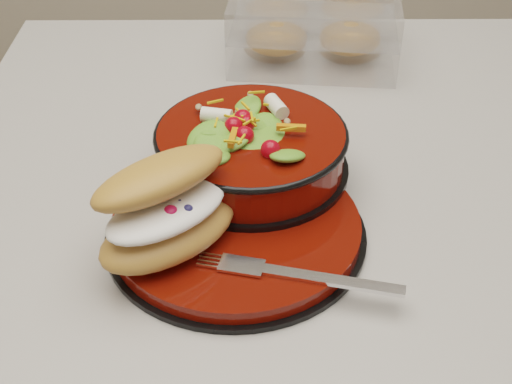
{
  "coord_description": "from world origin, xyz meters",
  "views": [
    {
      "loc": [
        -0.27,
        -0.69,
        1.37
      ],
      "look_at": [
        -0.26,
        -0.13,
        0.94
      ],
      "focal_mm": 50.0,
      "sensor_mm": 36.0,
      "label": 1
    }
  ],
  "objects_px": {
    "salad_bowl": "(251,144)",
    "fork": "(304,276)",
    "pastry_box": "(314,28)",
    "dinner_plate": "(237,229)",
    "croissant": "(167,209)"
  },
  "relations": [
    {
      "from": "salad_bowl",
      "to": "fork",
      "type": "bearing_deg",
      "value": -74.3
    },
    {
      "from": "salad_bowl",
      "to": "pastry_box",
      "type": "height_order",
      "value": "salad_bowl"
    },
    {
      "from": "dinner_plate",
      "to": "croissant",
      "type": "xyz_separation_m",
      "value": [
        -0.06,
        -0.03,
        0.05
      ]
    },
    {
      "from": "croissant",
      "to": "pastry_box",
      "type": "bearing_deg",
      "value": 28.58
    },
    {
      "from": "fork",
      "to": "dinner_plate",
      "type": "bearing_deg",
      "value": 51.05
    },
    {
      "from": "dinner_plate",
      "to": "salad_bowl",
      "type": "bearing_deg",
      "value": 80.41
    },
    {
      "from": "salad_bowl",
      "to": "pastry_box",
      "type": "distance_m",
      "value": 0.32
    },
    {
      "from": "dinner_plate",
      "to": "croissant",
      "type": "height_order",
      "value": "croissant"
    },
    {
      "from": "salad_bowl",
      "to": "dinner_plate",
      "type": "bearing_deg",
      "value": -99.59
    },
    {
      "from": "salad_bowl",
      "to": "fork",
      "type": "xyz_separation_m",
      "value": [
        0.05,
        -0.16,
        -0.03
      ]
    },
    {
      "from": "dinner_plate",
      "to": "croissant",
      "type": "distance_m",
      "value": 0.09
    },
    {
      "from": "dinner_plate",
      "to": "salad_bowl",
      "type": "xyz_separation_m",
      "value": [
        0.01,
        0.09,
        0.04
      ]
    },
    {
      "from": "dinner_plate",
      "to": "pastry_box",
      "type": "bearing_deg",
      "value": 75.32
    },
    {
      "from": "croissant",
      "to": "pastry_box",
      "type": "relative_size",
      "value": 0.67
    },
    {
      "from": "fork",
      "to": "pastry_box",
      "type": "xyz_separation_m",
      "value": [
        0.04,
        0.47,
        0.02
      ]
    }
  ]
}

